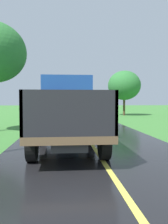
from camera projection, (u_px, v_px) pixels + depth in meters
banana_truck_near at (68, 110)px, 8.94m from camera, size 2.38×5.82×2.80m
banana_truck_far at (70, 104)px, 23.75m from camera, size 2.38×5.81×2.80m
roadside_tree_mid_right at (124, 85)px, 28.58m from camera, size 4.14×4.14×5.68m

